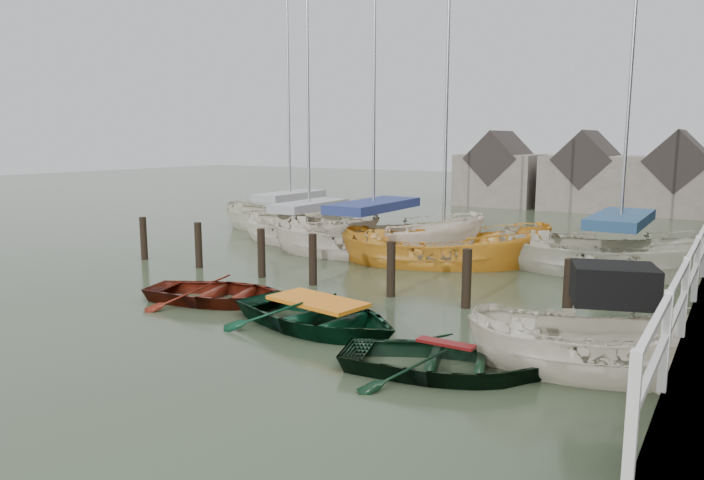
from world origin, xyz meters
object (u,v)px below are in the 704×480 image
Objects in this scene: rowboat_green at (318,328)px; rowboat_dkgreen at (445,374)px; rowboat_red at (220,302)px; motorboat at (606,371)px; sailboat_c at (443,264)px; sailboat_e at (291,229)px; sailboat_b at (373,253)px; sailboat_a at (310,243)px; sailboat_d at (617,271)px.

rowboat_green reaches higher than rowboat_dkgreen.
rowboat_green is (3.23, -0.46, 0.00)m from rowboat_red.
sailboat_c reaches higher than motorboat.
sailboat_e is (-14.81, 10.56, -0.02)m from motorboat.
sailboat_b is at bearing -124.21° from sailboat_e.
rowboat_dkgreen is at bearing -119.20° from rowboat_red.
rowboat_green is 0.36× the size of sailboat_c.
sailboat_a is 3.78m from sailboat_e.
sailboat_a is 5.87m from sailboat_c.
rowboat_green is 0.31× the size of sailboat_d.
rowboat_green is 10.61m from sailboat_a.
sailboat_e is at bearing 12.58° from rowboat_red.
sailboat_e is (-8.64, 3.35, 0.05)m from sailboat_c.
rowboat_dkgreen is 10.95m from sailboat_b.
sailboat_c is 1.03× the size of sailboat_e.
sailboat_c is 5.12m from sailboat_d.
motorboat is 8.82m from sailboat_d.
sailboat_a is (-6.38, 8.48, 0.06)m from rowboat_green.
sailboat_c is 9.27m from sailboat_e.
sailboat_b is (3.13, -0.63, -0.00)m from sailboat_a.
motorboat reaches higher than rowboat_red.
rowboat_dkgreen is at bearing -156.82° from sailboat_b.
rowboat_red is 0.32× the size of sailboat_a.
sailboat_d is 13.65m from sailboat_e.
motorboat is at bearing -107.34° from rowboat_red.
sailboat_b reaches higher than rowboat_red.
sailboat_a reaches higher than sailboat_e.
rowboat_red is 7.64m from sailboat_c.
rowboat_red reaches higher than rowboat_dkgreen.
sailboat_b is 2.68m from sailboat_c.
rowboat_red is at bearing 71.20° from motorboat.
rowboat_green is 1.14× the size of rowboat_dkgreen.
sailboat_e is (-13.53, 1.83, -0.00)m from sailboat_d.
sailboat_b is at bearing 19.36° from rowboat_dkgreen.
sailboat_c is at bearing 22.04° from motorboat.
sailboat_a is (-3.15, 8.02, 0.06)m from rowboat_red.
motorboat is at bearing -143.50° from sailboat_b.
sailboat_d reaches higher than rowboat_dkgreen.
rowboat_red is 1.03× the size of rowboat_dkgreen.
sailboat_b reaches higher than sailboat_e.
rowboat_red is 0.28× the size of sailboat_d.
sailboat_e reaches higher than rowboat_dkgreen.
sailboat_c is at bearing -117.74° from sailboat_e.
sailboat_c reaches higher than rowboat_dkgreen.
sailboat_d is (-1.28, 8.73, -0.02)m from motorboat.
rowboat_green is at bearing 56.76° from rowboat_dkgreen.
rowboat_dkgreen is (3.30, -0.94, 0.00)m from rowboat_green.
sailboat_b is (-0.02, 7.39, 0.06)m from rowboat_red.
sailboat_e is at bearing 53.20° from sailboat_a.
sailboat_c reaches higher than rowboat_green.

